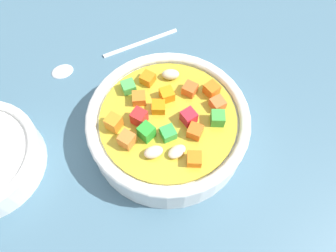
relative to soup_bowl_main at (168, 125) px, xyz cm
name	(u,v)px	position (x,y,z in cm)	size (l,w,h in cm)	color
ground_plane	(168,138)	(0.00, -0.01, -3.78)	(140.00, 140.00, 2.00)	#42667A
soup_bowl_main	(168,125)	(0.00, 0.00, 0.00)	(19.32, 19.32, 6.26)	white
spoon	(95,58)	(1.04, 16.28, -2.35)	(19.30, 7.71, 0.98)	silver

